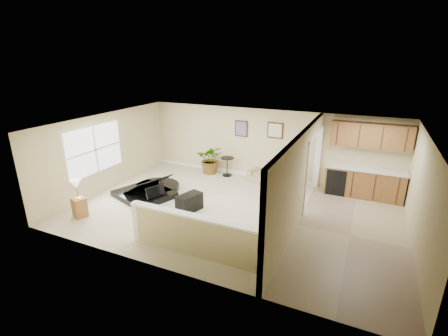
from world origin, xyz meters
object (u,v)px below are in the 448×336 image
at_px(loveseat, 272,173).
at_px(accent_table, 227,164).
at_px(piano, 145,175).
at_px(lamp_stand, 79,201).
at_px(small_plant, 292,183).
at_px(palm_plant, 211,159).
at_px(piano_bench, 189,203).

distance_m(loveseat, accent_table, 1.71).
bearing_deg(piano, lamp_stand, -90.86).
bearing_deg(small_plant, loveseat, 150.32).
bearing_deg(palm_plant, lamp_stand, -110.19).
distance_m(piano, small_plant, 4.76).
height_order(piano, accent_table, piano).
bearing_deg(piano, palm_plant, 89.01).
xyz_separation_m(piano_bench, small_plant, (2.32, 2.68, -0.00)).
bearing_deg(palm_plant, loveseat, 1.22).
xyz_separation_m(loveseat, lamp_stand, (-4.08, -4.70, 0.12)).
xyz_separation_m(loveseat, palm_plant, (-2.37, -0.05, 0.21)).
height_order(loveseat, palm_plant, palm_plant).
relative_size(accent_table, lamp_stand, 0.64).
bearing_deg(loveseat, accent_table, -160.10).
bearing_deg(piano_bench, accent_table, 93.64).
distance_m(accent_table, small_plant, 2.56).
xyz_separation_m(piano, piano_bench, (1.85, -0.42, -0.40)).
bearing_deg(accent_table, palm_plant, 180.00).
relative_size(piano_bench, small_plant, 1.28).
relative_size(loveseat, lamp_stand, 1.67).
distance_m(loveseat, palm_plant, 2.38).
bearing_deg(piano_bench, loveseat, 64.34).
height_order(accent_table, lamp_stand, lamp_stand).
xyz_separation_m(piano_bench, lamp_stand, (-2.57, -1.56, 0.21)).
height_order(piano_bench, loveseat, loveseat).
bearing_deg(piano_bench, piano, 167.12).
bearing_deg(piano_bench, small_plant, 49.16).
relative_size(loveseat, palm_plant, 1.50).
bearing_deg(loveseat, piano_bench, -97.45).
distance_m(piano, palm_plant, 2.85).
distance_m(piano, accent_table, 3.15).
relative_size(palm_plant, small_plant, 2.03).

